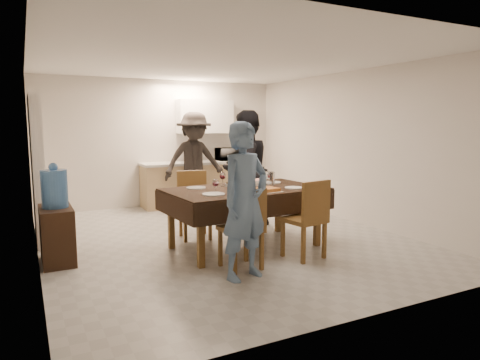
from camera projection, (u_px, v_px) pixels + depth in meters
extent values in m
cube|color=#AEAEA9|center=(222.00, 238.00, 6.42)|extent=(5.00, 6.00, 0.02)
cube|color=white|center=(221.00, 60.00, 6.08)|extent=(5.00, 6.00, 0.02)
cube|color=silver|center=(162.00, 143.00, 8.91)|extent=(5.00, 0.02, 2.60)
cube|color=silver|center=(369.00, 172.00, 3.60)|extent=(5.00, 0.02, 2.60)
cube|color=silver|center=(32.00, 157.00, 5.13)|extent=(0.02, 6.00, 2.60)
cube|color=silver|center=(353.00, 147.00, 7.38)|extent=(0.02, 6.00, 2.60)
cube|color=white|center=(37.00, 168.00, 6.26)|extent=(0.15, 1.40, 2.10)
cube|color=tan|center=(195.00, 184.00, 9.01)|extent=(2.20, 0.60, 0.86)
cube|color=#B8B7B3|center=(195.00, 163.00, 8.95)|extent=(2.24, 0.64, 0.05)
cube|color=white|center=(205.00, 117.00, 9.08)|extent=(1.20, 0.34, 0.70)
cube|color=black|center=(245.00, 190.00, 5.84)|extent=(2.20, 1.38, 0.04)
cube|color=brown|center=(245.00, 219.00, 5.90)|extent=(0.08, 0.08, 0.78)
cube|color=brown|center=(241.00, 229.00, 5.02)|extent=(0.46, 0.46, 0.05)
cube|color=brown|center=(249.00, 210.00, 4.81)|extent=(0.44, 0.06, 0.47)
cube|color=brown|center=(304.00, 220.00, 5.42)|extent=(0.53, 0.53, 0.05)
cube|color=brown|center=(314.00, 201.00, 5.21)|extent=(0.46, 0.12, 0.49)
cube|color=brown|center=(195.00, 206.00, 6.35)|extent=(0.52, 0.52, 0.05)
cube|color=brown|center=(200.00, 190.00, 6.13)|extent=(0.45, 0.11, 0.49)
cube|color=brown|center=(248.00, 205.00, 6.76)|extent=(0.46, 0.46, 0.05)
cube|color=brown|center=(254.00, 193.00, 6.57)|extent=(0.39, 0.11, 0.42)
cube|color=black|center=(57.00, 235.00, 5.27)|extent=(0.37, 0.74, 0.69)
cylinder|color=#477EC5|center=(54.00, 189.00, 5.19)|extent=(0.31, 0.31, 0.46)
cylinder|color=white|center=(269.00, 179.00, 5.94)|extent=(0.14, 0.14, 0.22)
cube|color=#B47135|center=(265.00, 190.00, 5.55)|extent=(0.42, 0.34, 0.05)
cylinder|color=silver|center=(258.00, 183.00, 6.13)|extent=(0.19, 0.19, 0.07)
cylinder|color=silver|center=(233.00, 185.00, 6.06)|extent=(0.22, 0.22, 0.04)
cylinder|color=silver|center=(214.00, 194.00, 5.31)|extent=(0.28, 0.28, 0.02)
cylinder|color=silver|center=(294.00, 188.00, 5.84)|extent=(0.26, 0.26, 0.01)
cylinder|color=silver|center=(196.00, 188.00, 5.84)|extent=(0.26, 0.26, 0.02)
cylinder|color=silver|center=(271.00, 182.00, 6.37)|extent=(0.28, 0.28, 0.02)
imported|color=white|center=(228.00, 154.00, 9.27)|extent=(0.49, 0.33, 0.27)
imported|color=slate|center=(245.00, 201.00, 4.66)|extent=(0.72, 0.57, 1.73)
imported|color=black|center=(245.00, 169.00, 7.00)|extent=(1.13, 1.00, 1.92)
imported|color=black|center=(195.00, 161.00, 8.46)|extent=(1.25, 0.72, 1.93)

